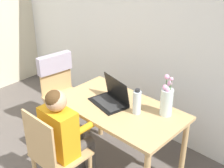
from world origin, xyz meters
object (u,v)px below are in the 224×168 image
Objects in this scene: person_seated at (64,130)px; laptop at (112,97)px; chair_occupied at (54,155)px; flower_vase at (167,100)px; water_bottle at (137,102)px; chair_spare at (59,81)px.

laptop is at bearing -95.85° from person_seated.
laptop is (0.05, 0.64, 0.31)m from chair_occupied.
chair_occupied is at bearing -123.00° from flower_vase.
water_bottle is (-0.19, -0.15, -0.03)m from flower_vase.
flower_vase reaches higher than chair_occupied.
flower_vase reaches higher than person_seated.
flower_vase is (0.47, 0.17, 0.09)m from laptop.
chair_occupied is 2.40× the size of flower_vase.
chair_occupied is 1.08m from chair_spare.
person_seated is 4.48× the size of water_bottle.
chair_spare is 0.86× the size of person_seated.
person_seated is at bearing -117.95° from chair_spare.
water_bottle is (1.14, -0.05, 0.22)m from chair_spare.
water_bottle is at bearing -116.81° from chair_occupied.
chair_occupied is at bearing -116.74° from water_bottle.
chair_occupied is 0.81m from water_bottle.
person_seated is 2.68× the size of laptop.
chair_occupied is 1.03m from flower_vase.
person_seated is (-0.00, 0.12, 0.19)m from chair_occupied.
person_seated reaches higher than chair_spare.
person_seated is 0.88m from flower_vase.
laptop is at bearing -160.48° from flower_vase.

